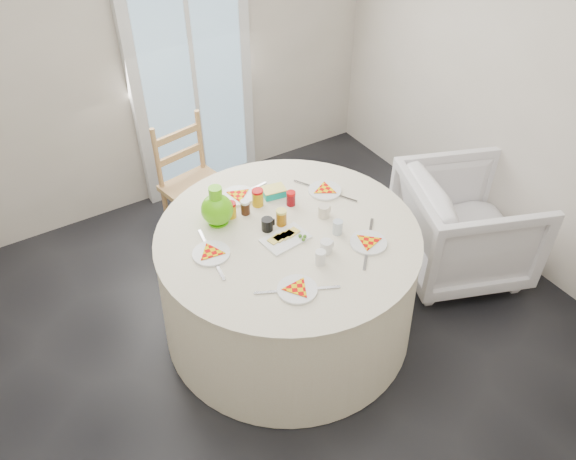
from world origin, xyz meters
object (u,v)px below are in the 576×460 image
table (288,282)px  wooden_chair (197,188)px  armchair (465,225)px  green_pitcher (217,210)px

table → wooden_chair: (-0.11, 1.09, 0.09)m
wooden_chair → armchair: wooden_chair is taller
wooden_chair → armchair: 1.94m
green_pitcher → table: bearing=-56.5°
wooden_chair → green_pitcher: green_pitcher is taller
table → green_pitcher: size_ratio=6.52×
table → wooden_chair: 1.10m
wooden_chair → green_pitcher: 0.91m
table → wooden_chair: size_ratio=1.64×
table → armchair: bearing=-8.2°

